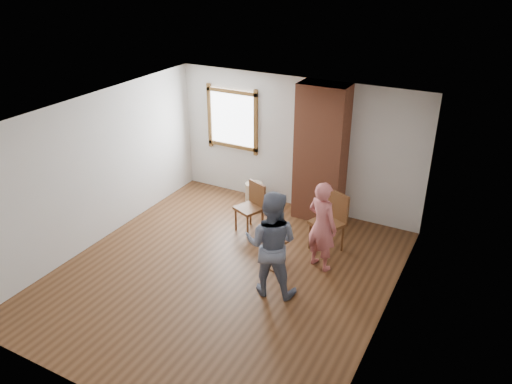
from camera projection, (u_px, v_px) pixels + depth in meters
ground at (224, 274)px, 7.97m from camera, size 5.50×5.50×0.00m
room_shell at (238, 156)px, 7.69m from camera, size 5.04×5.52×2.62m
brick_chimney at (321, 154)px, 9.14m from camera, size 0.90×0.50×2.60m
stoneware_crock at (254, 193)px, 10.09m from camera, size 0.46×0.46×0.45m
dark_pot at (256, 204)px, 9.98m from camera, size 0.17×0.17×0.15m
dining_chair_left at (252, 205)px, 9.02m from camera, size 0.56×0.56×0.92m
dining_chair_right at (331, 219)px, 8.42m from camera, size 0.64×0.64×1.03m
side_table at (278, 247)px, 7.94m from camera, size 0.40×0.40×0.60m
cake_plate at (279, 236)px, 7.85m from camera, size 0.18×0.18×0.01m
cake_slice at (279, 235)px, 7.83m from camera, size 0.08×0.07×0.06m
man at (271, 244)px, 7.23m from camera, size 0.92×0.78×1.66m
person_pink at (322, 226)px, 7.85m from camera, size 0.64×0.53×1.51m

